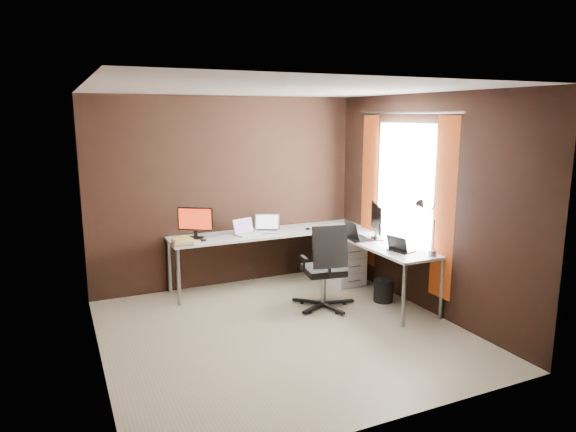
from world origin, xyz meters
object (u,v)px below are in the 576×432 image
at_px(monitor_left, 195,221).
at_px(monitor_right, 376,219).
at_px(wastebasket, 383,290).
at_px(office_chair, 324,283).
at_px(laptop_silver, 267,228).
at_px(desk_lamp, 426,220).
at_px(laptop_black_small, 399,248).
at_px(drawer_pedestal, 344,261).
at_px(book_stack, 183,242).
at_px(laptop_white, 246,231).
at_px(laptop_black_big, 356,235).

xyz_separation_m(monitor_left, monitor_right, (2.03, -0.99, 0.03)).
distance_m(monitor_left, wastebasket, 2.49).
xyz_separation_m(monitor_right, office_chair, (-0.79, -0.13, -0.68)).
relative_size(monitor_right, office_chair, 0.49).
xyz_separation_m(monitor_left, laptop_silver, (0.96, -0.02, -0.17)).
bearing_deg(desk_lamp, office_chair, 152.52).
height_order(office_chair, wastebasket, office_chair).
xyz_separation_m(laptop_black_small, wastebasket, (0.06, 0.36, -0.63)).
bearing_deg(monitor_right, desk_lamp, -152.48).
relative_size(drawer_pedestal, book_stack, 2.31).
bearing_deg(monitor_left, laptop_silver, 30.88).
xyz_separation_m(monitor_right, laptop_white, (-1.39, 0.92, -0.21)).
height_order(drawer_pedestal, office_chair, office_chair).
xyz_separation_m(laptop_white, desk_lamp, (1.44, -1.77, 0.35)).
relative_size(laptop_silver, book_stack, 1.56).
relative_size(laptop_white, laptop_silver, 0.87).
bearing_deg(office_chair, book_stack, 159.15).
xyz_separation_m(laptop_black_big, laptop_black_small, (0.14, -0.70, -0.01)).
bearing_deg(drawer_pedestal, wastebasket, -85.17).
bearing_deg(laptop_silver, book_stack, -143.33).
height_order(monitor_left, laptop_black_big, monitor_left).
bearing_deg(monitor_left, wastebasket, 0.45).
xyz_separation_m(monitor_left, laptop_black_big, (1.79, -0.90, -0.17)).
bearing_deg(wastebasket, monitor_left, 148.27).
bearing_deg(drawer_pedestal, desk_lamp, -83.87).
height_order(book_stack, office_chair, office_chair).
relative_size(laptop_black_small, desk_lamp, 0.50).
relative_size(laptop_black_big, wastebasket, 1.35).
relative_size(monitor_right, book_stack, 1.96).
xyz_separation_m(laptop_silver, wastebasket, (1.04, -1.22, -0.64)).
distance_m(monitor_right, book_stack, 2.38).
distance_m(monitor_left, book_stack, 0.39).
bearing_deg(drawer_pedestal, office_chair, -134.18).
bearing_deg(office_chair, monitor_right, 18.81).
xyz_separation_m(monitor_right, laptop_black_big, (-0.23, 0.09, -0.20)).
relative_size(laptop_black_big, desk_lamp, 0.60).
height_order(laptop_silver, desk_lamp, desk_lamp).
distance_m(laptop_silver, desk_lamp, 2.17).
distance_m(laptop_black_small, book_stack, 2.55).
height_order(laptop_black_small, wastebasket, laptop_black_small).
bearing_deg(wastebasket, laptop_black_big, 121.61).
bearing_deg(laptop_black_big, drawer_pedestal, -8.72).
bearing_deg(desk_lamp, drawer_pedestal, 109.04).
height_order(monitor_left, laptop_white, monitor_left).
height_order(drawer_pedestal, laptop_white, laptop_white).
relative_size(drawer_pedestal, laptop_white, 1.71).
relative_size(laptop_silver, wastebasket, 1.45).
relative_size(desk_lamp, office_chair, 0.61).
distance_m(laptop_white, wastebasket, 1.90).
bearing_deg(monitor_right, laptop_black_small, -164.86).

